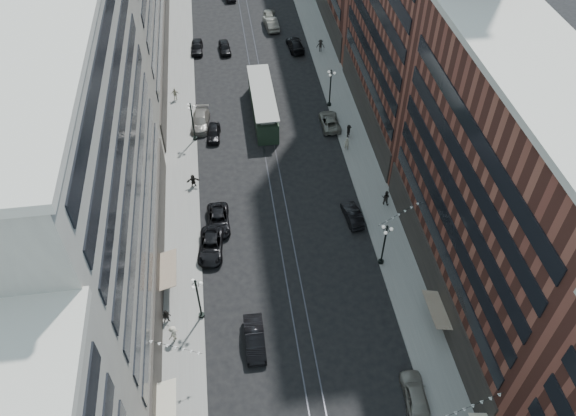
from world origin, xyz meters
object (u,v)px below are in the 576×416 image
lamppost_sw_far (198,298)px  car_11 (330,121)px  car_5 (255,339)px  pedestrian_2 (167,316)px  car_2 (211,246)px  car_14 (271,23)px  car_extra_0 (269,16)px  lamppost_se_mid (330,87)px  car_8 (200,121)px  pedestrian_9 (320,46)px  pedestrian_extra_1 (173,333)px  lamppost_sw_mid (193,120)px  car_4 (415,394)px  car_7 (218,220)px  car_10 (353,215)px  pedestrian_extra_0 (349,130)px  car_9 (197,47)px  car_12 (295,44)px  pedestrian_7 (386,198)px  streetcar (263,104)px  pedestrian_8 (347,144)px  pedestrian_6 (175,94)px  pedestrian_5 (193,181)px  car_extra_1 (214,133)px  lamppost_se_far (384,244)px

lamppost_sw_far → car_11: 32.84m
car_5 → pedestrian_2: (-7.85, 3.38, 0.15)m
car_2 → car_14: bearing=82.3°
car_extra_0 → lamppost_se_mid: bearing=107.5°
car_5 → car_8: size_ratio=0.93×
car_14 → lamppost_se_mid: bearing=97.8°
lamppost_se_mid → pedestrian_9: size_ratio=2.84×
car_14 → pedestrian_extra_1: pedestrian_extra_1 is taller
lamppost_sw_mid → car_5: bearing=-81.3°
car_2 → car_4: bearing=-42.7°
lamppost_se_mid → car_7: size_ratio=1.06×
car_10 → pedestrian_extra_0: bearing=-106.5°
car_9 → car_12: size_ratio=0.83×
car_10 → pedestrian_7: bearing=-162.9°
streetcar → pedestrian_2: (-12.35, -31.36, -0.73)m
pedestrian_8 → pedestrian_2: bearing=50.0°
car_8 → pedestrian_extra_0: size_ratio=3.23×
car_12 → pedestrian_6: bearing=27.5°
pedestrian_5 → car_extra_1: 9.46m
car_4 → car_7: 27.08m
lamppost_sw_mid → pedestrian_8: 19.39m
car_10 → pedestrian_5: (-17.20, 7.71, 0.27)m
car_4 → car_extra_0: 68.42m
car_2 → pedestrian_extra_1: pedestrian_extra_1 is taller
car_4 → pedestrian_5: size_ratio=2.81×
streetcar → car_extra_1: (-6.80, -3.93, -1.01)m
lamppost_se_far → pedestrian_extra_0: (1.14, 21.00, -2.11)m
car_2 → car_9: car_9 is taller
pedestrian_5 → pedestrian_6: pedestrian_6 is taller
pedestrian_7 → car_extra_0: pedestrian_7 is taller
car_9 → pedestrian_7: pedestrian_7 is taller
pedestrian_7 → lamppost_sw_mid: bearing=-2.1°
car_8 → car_9: (0.00, 19.15, -0.03)m
pedestrian_7 → car_12: bearing=-49.0°
car_10 → car_14: size_ratio=0.81×
streetcar → pedestrian_extra_0: size_ratio=7.97×
car_5 → car_extra_1: size_ratio=1.24×
pedestrian_5 → car_4: bearing=-63.5°
car_10 → car_12: bearing=-94.6°
lamppost_sw_mid → pedestrian_5: size_ratio=3.33×
car_4 → pedestrian_7: size_ratio=2.44×
lamppost_sw_far → pedestrian_extra_1: lamppost_sw_far is taller
car_14 → pedestrian_5: (-13.43, -36.85, 0.10)m
car_8 → pedestrian_extra_1: (-3.32, -32.11, 0.29)m
pedestrian_extra_0 → pedestrian_extra_1: pedestrian_extra_1 is taller
lamppost_sw_far → car_12: bearing=71.5°
pedestrian_2 → pedestrian_7: size_ratio=0.87×
lamppost_sw_far → lamppost_se_mid: 36.91m
pedestrian_5 → pedestrian_extra_0: (19.89, 6.79, 0.01)m
lamppost_se_mid → pedestrian_extra_0: lamppost_se_mid is taller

